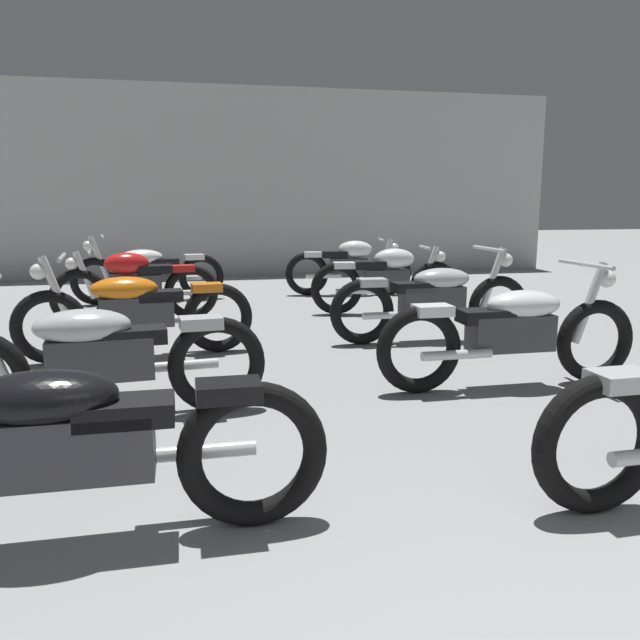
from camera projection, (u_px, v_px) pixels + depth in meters
back_wall at (233, 183)px, 12.32m from camera, size 13.04×0.24×3.60m
motorcycle_left_row_1 at (69, 443)px, 2.64m from camera, size 2.17×0.68×0.97m
motorcycle_left_row_2 at (99, 356)px, 4.12m from camera, size 2.17×0.68×0.97m
motorcycle_left_row_3 at (135, 310)px, 5.88m from camera, size 2.17×0.68×0.97m
motorcycle_left_row_4 at (136, 285)px, 7.62m from camera, size 1.97×0.57×0.88m
motorcycle_left_row_5 at (148, 271)px, 9.19m from camera, size 2.16×0.70×0.97m
motorcycle_right_row_2 at (512, 330)px, 4.94m from camera, size 2.17×0.68×0.97m
motorcycle_right_row_3 at (433, 298)px, 6.59m from camera, size 2.17×0.68×0.97m
motorcycle_right_row_4 at (387, 278)px, 8.24m from camera, size 1.97×0.48×0.88m
motorcycle_right_row_5 at (349, 266)px, 9.89m from camera, size 1.96×0.52×0.88m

